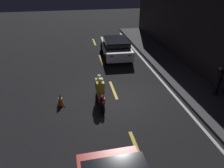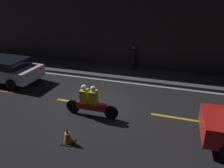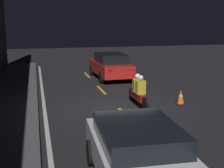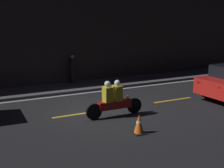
{
  "view_description": "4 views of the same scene",
  "coord_description": "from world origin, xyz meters",
  "views": [
    {
      "loc": [
        9.07,
        -1.97,
        5.71
      ],
      "look_at": [
        0.38,
        -0.33,
        1.1
      ],
      "focal_mm": 35.0,
      "sensor_mm": 36.0,
      "label": 1
    },
    {
      "loc": [
        3.29,
        -8.12,
        4.88
      ],
      "look_at": [
        0.7,
        0.18,
        1.08
      ],
      "focal_mm": 35.0,
      "sensor_mm": 36.0,
      "label": 2
    },
    {
      "loc": [
        -11.84,
        3.22,
        3.57
      ],
      "look_at": [
        1.4,
        -0.05,
        0.73
      ],
      "focal_mm": 50.0,
      "sensor_mm": 36.0,
      "label": 3
    },
    {
      "loc": [
        -5.0,
        -10.66,
        3.62
      ],
      "look_at": [
        0.7,
        0.47,
        0.92
      ],
      "focal_mm": 50.0,
      "sensor_mm": 36.0,
      "label": 4
    }
  ],
  "objects": [
    {
      "name": "traffic_cone_near",
      "position": [
        0.01,
        -2.74,
        0.31
      ],
      "size": [
        0.41,
        0.41,
        0.63
      ],
      "color": "black",
      "rests_on": "ground"
    },
    {
      "name": "ground_plane",
      "position": [
        0.0,
        0.0,
        0.0
      ],
      "size": [
        56.0,
        56.0,
        0.0
      ],
      "primitive_type": "plane",
      "color": "black"
    },
    {
      "name": "lane_dash_d",
      "position": [
        3.5,
        0.0,
        0.0
      ],
      "size": [
        2.0,
        0.14,
        0.01
      ],
      "color": "gold",
      "rests_on": "ground"
    },
    {
      "name": "lane_dash_b",
      "position": [
        -5.5,
        0.0,
        0.0
      ],
      "size": [
        2.0,
        0.14,
        0.01
      ],
      "color": "gold",
      "rests_on": "ground"
    },
    {
      "name": "lane_dash_c",
      "position": [
        -1.0,
        0.0,
        0.0
      ],
      "size": [
        2.0,
        0.14,
        0.01
      ],
      "color": "gold",
      "rests_on": "ground"
    },
    {
      "name": "raised_curb",
      "position": [
        0.0,
        4.3,
        0.06
      ],
      "size": [
        28.0,
        2.16,
        0.11
      ],
      "color": "#4C4C4F",
      "rests_on": "ground"
    },
    {
      "name": "lane_dash_a",
      "position": [
        -10.0,
        0.0,
        0.0
      ],
      "size": [
        2.0,
        0.14,
        0.01
      ],
      "color": "gold",
      "rests_on": "ground"
    },
    {
      "name": "pedestrian",
      "position": [
        0.62,
        4.94,
        0.88
      ],
      "size": [
        0.34,
        0.34,
        1.52
      ],
      "color": "black",
      "rests_on": "raised_curb"
    },
    {
      "name": "lane_solid_kerb",
      "position": [
        0.0,
        2.97,
        0.0
      ],
      "size": [
        25.2,
        0.14,
        0.01
      ],
      "color": "silver",
      "rests_on": "ground"
    },
    {
      "name": "motorcycle",
      "position": [
        0.08,
        -0.86,
        0.64
      ],
      "size": [
        2.29,
        0.36,
        1.37
      ],
      "rotation": [
        0.0,
        0.0,
        0.0
      ],
      "color": "black",
      "rests_on": "ground"
    },
    {
      "name": "sedan_white",
      "position": [
        -5.95,
        1.15,
        0.74
      ],
      "size": [
        4.21,
        2.1,
        1.37
      ],
      "rotation": [
        0.0,
        0.0,
        3.1
      ],
      "color": "silver",
      "rests_on": "ground"
    }
  ]
}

